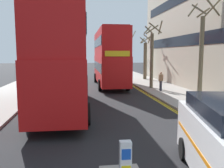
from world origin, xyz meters
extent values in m
cube|color=#9E9991|center=(6.50, 16.00, 0.07)|extent=(4.00, 80.00, 0.14)
cube|color=yellow|center=(4.40, 14.00, 0.00)|extent=(0.10, 56.00, 0.01)
cube|color=yellow|center=(4.24, 14.00, 0.00)|extent=(0.10, 56.00, 0.01)
cube|color=white|center=(0.00, 4.81, 0.73)|extent=(0.28, 0.20, 0.95)
cube|color=blue|center=(0.00, 4.71, 0.92)|extent=(0.22, 0.01, 0.26)
cube|color=red|center=(-1.99, 13.61, 1.74)|extent=(2.58, 10.82, 2.60)
cube|color=red|center=(-1.99, 13.61, 4.29)|extent=(2.53, 10.60, 2.50)
cube|color=black|center=(-1.99, 13.61, 2.04)|extent=(2.60, 10.39, 0.84)
cube|color=black|center=(-1.99, 13.61, 4.39)|extent=(2.59, 10.17, 0.80)
cube|color=yellow|center=(-1.95, 18.99, 3.29)|extent=(2.00, 0.07, 0.44)
cube|color=maroon|center=(-1.99, 13.61, 5.59)|extent=(2.32, 9.74, 0.10)
cylinder|color=black|center=(-3.22, 16.97, 0.52)|extent=(0.31, 1.04, 1.04)
cylinder|color=black|center=(-0.72, 16.95, 0.52)|extent=(0.31, 1.04, 1.04)
cylinder|color=black|center=(-3.27, 10.27, 0.52)|extent=(0.31, 1.04, 1.04)
cylinder|color=black|center=(-0.77, 10.26, 0.52)|extent=(0.31, 1.04, 1.04)
cube|color=red|center=(1.95, 23.80, 1.74)|extent=(2.56, 10.81, 2.60)
cube|color=red|center=(1.95, 23.80, 4.29)|extent=(2.51, 10.60, 2.50)
cube|color=black|center=(1.95, 23.80, 2.04)|extent=(2.59, 10.38, 0.84)
cube|color=black|center=(1.95, 23.80, 4.39)|extent=(2.58, 10.17, 0.80)
cube|color=yellow|center=(1.92, 18.42, 3.29)|extent=(2.00, 0.07, 0.44)
cube|color=maroon|center=(1.95, 23.80, 5.59)|extent=(2.30, 9.73, 0.10)
cylinder|color=black|center=(3.18, 20.45, 0.52)|extent=(0.31, 1.04, 1.04)
cylinder|color=black|center=(0.68, 20.46, 0.52)|extent=(0.31, 1.04, 1.04)
cylinder|color=black|center=(3.22, 27.14, 0.52)|extent=(0.31, 1.04, 1.04)
cylinder|color=black|center=(0.72, 27.16, 0.52)|extent=(0.31, 1.04, 1.04)
cylinder|color=black|center=(2.12, 6.22, 0.34)|extent=(0.36, 0.71, 0.68)
cylinder|color=#2D2D38|center=(5.74, 18.95, 0.56)|extent=(0.22, 0.22, 0.85)
cube|color=#8C6647|center=(5.74, 18.95, 1.27)|extent=(0.34, 0.22, 0.56)
sphere|color=tan|center=(5.74, 18.95, 1.66)|extent=(0.20, 0.20, 0.20)
cylinder|color=#6B6047|center=(7.03, 28.76, 2.39)|extent=(0.42, 0.42, 4.49)
cylinder|color=#6B6047|center=(7.50, 28.71, 4.96)|extent=(0.22, 1.00, 0.74)
cylinder|color=#6B6047|center=(7.32, 29.37, 5.11)|extent=(1.32, 0.70, 1.03)
cylinder|color=#6B6047|center=(6.73, 29.06, 4.93)|extent=(0.73, 0.72, 0.69)
cylinder|color=#6B6047|center=(6.68, 28.47, 4.95)|extent=(0.70, 0.82, 0.72)
cylinder|color=#6B6047|center=(7.21, 28.09, 5.12)|extent=(1.40, 0.49, 1.05)
cylinder|color=#6B6047|center=(5.54, 21.05, 2.64)|extent=(0.31, 0.31, 4.99)
cylinder|color=#6B6047|center=(6.25, 20.96, 5.64)|extent=(0.32, 1.49, 1.09)
cylinder|color=#6B6047|center=(5.68, 21.61, 5.53)|extent=(1.18, 0.40, 0.88)
cylinder|color=#6B6047|center=(5.21, 21.45, 5.49)|extent=(0.90, 0.79, 0.80)
cylinder|color=#6B6047|center=(5.14, 20.85, 5.45)|extent=(0.53, 0.91, 0.72)
cylinder|color=#6B6047|center=(5.62, 20.44, 5.56)|extent=(1.29, 0.28, 0.95)
cylinder|color=#6B6047|center=(6.98, 38.08, 3.03)|extent=(0.29, 0.29, 5.78)
cylinder|color=#6B6047|center=(7.67, 38.20, 6.41)|extent=(0.36, 1.44, 1.06)
cylinder|color=#6B6047|center=(6.81, 38.63, 6.33)|extent=(1.18, 0.48, 0.89)
cylinder|color=#6B6047|center=(6.65, 37.74, 6.25)|extent=(0.80, 0.79, 0.75)
cylinder|color=#6B6047|center=(7.47, 15.57, 3.00)|extent=(0.32, 0.32, 5.73)
cylinder|color=#6B6047|center=(8.18, 15.79, 6.38)|extent=(0.56, 1.49, 1.11)
cylinder|color=#6B6047|center=(7.68, 15.95, 6.17)|extent=(0.86, 0.55, 0.69)
cylinder|color=#6B6047|center=(6.98, 16.12, 6.38)|extent=(1.21, 1.10, 1.11)
cylinder|color=#6B6047|center=(7.03, 15.25, 6.25)|extent=(0.77, 1.00, 0.85)
cylinder|color=#6B6047|center=(7.75, 14.87, 6.39)|extent=(1.48, 0.69, 1.14)
cube|color=black|center=(8.48, 19.25, 4.49)|extent=(0.04, 24.64, 1.00)
camera|label=1|loc=(-1.04, -0.57, 3.25)|focal=38.57mm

